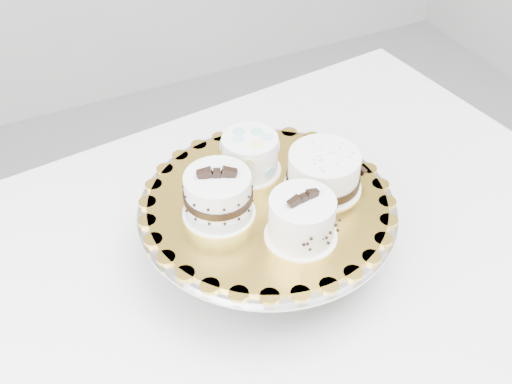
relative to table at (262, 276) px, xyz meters
name	(u,v)px	position (x,y,z in m)	size (l,w,h in m)	color
table	(262,276)	(0.00, 0.00, 0.00)	(1.32, 0.96, 0.75)	white
cake_stand	(267,220)	(0.00, -0.01, 0.15)	(0.41, 0.41, 0.11)	gray
cake_board	(267,202)	(0.00, -0.01, 0.19)	(0.38, 0.38, 0.01)	gold
cake_swirl	(302,220)	(0.01, -0.10, 0.22)	(0.11, 0.11, 0.09)	white
cake_banded	(218,197)	(-0.08, -0.01, 0.22)	(0.13, 0.13, 0.09)	white
cake_dots	(250,154)	(0.01, 0.07, 0.22)	(0.11, 0.11, 0.07)	white
cake_ribbon	(324,172)	(0.10, -0.02, 0.22)	(0.15, 0.15, 0.07)	white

